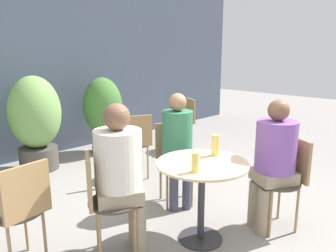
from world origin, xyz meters
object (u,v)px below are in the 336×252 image
object	(u,v)px
bistro_chair_4	(21,206)
seated_person_0	(274,155)
beer_glass_1	(215,145)
seated_person_1	(178,140)
potted_plant_2	(103,111)
bistro_chair_3	(185,119)
potted_plant_1	(36,119)
bistro_chair_2	(103,195)
beer_glass_0	(195,162)
bistro_chair_1	(174,154)
bistro_chair_5	(136,140)
seated_person_2	(121,168)
cafe_table_near	(202,180)
bistro_chair_0	(286,174)

from	to	relation	value
bistro_chair_4	seated_person_0	bearing A→B (deg)	143.71
beer_glass_1	seated_person_1	bearing A→B (deg)	78.73
seated_person_1	potted_plant_2	size ratio (longest dim) A/B	0.99
bistro_chair_3	beer_glass_1	xyz separation A→B (m)	(-1.72, -1.86, 0.28)
bistro_chair_3	bistro_chair_4	world-z (taller)	same
seated_person_0	potted_plant_1	distance (m)	3.18
bistro_chair_2	beer_glass_0	size ratio (longest dim) A/B	5.41
bistro_chair_1	beer_glass_0	xyz separation A→B (m)	(-0.63, -0.82, 0.27)
seated_person_1	potted_plant_1	distance (m)	2.22
bistro_chair_5	seated_person_2	size ratio (longest dim) A/B	0.69
bistro_chair_1	bistro_chair_4	size ratio (longest dim) A/B	1.00
cafe_table_near	bistro_chair_0	world-z (taller)	bistro_chair_0
bistro_chair_5	potted_plant_2	xyz separation A→B (m)	(0.40, 1.29, 0.16)
seated_person_1	beer_glass_0	size ratio (longest dim) A/B	7.64
cafe_table_near	beer_glass_1	distance (m)	0.34
bistro_chair_4	bistro_chair_5	size ratio (longest dim) A/B	1.00
bistro_chair_4	beer_glass_0	xyz separation A→B (m)	(1.03, -0.79, 0.27)
beer_glass_0	bistro_chair_0	bearing A→B (deg)	-18.76
beer_glass_1	bistro_chair_1	bearing A→B (deg)	74.94
potted_plant_2	bistro_chair_5	bearing A→B (deg)	-107.23
bistro_chair_1	seated_person_0	bearing A→B (deg)	-50.53
potted_plant_1	potted_plant_2	bearing A→B (deg)	0.52
bistro_chair_1	bistro_chair_4	bearing A→B (deg)	-148.89
bistro_chair_3	beer_glass_0	bearing A→B (deg)	-18.88
bistro_chair_1	seated_person_2	xyz separation A→B (m)	(-1.01, -0.38, 0.21)
bistro_chair_3	beer_glass_1	size ratio (longest dim) A/B	4.54
seated_person_1	potted_plant_1	world-z (taller)	potted_plant_1
bistro_chair_0	potted_plant_1	world-z (taller)	potted_plant_1
beer_glass_0	potted_plant_2	bearing A→B (deg)	68.33
cafe_table_near	bistro_chair_4	world-z (taller)	bistro_chair_4
bistro_chair_4	potted_plant_1	size ratio (longest dim) A/B	0.66
bistro_chair_4	seated_person_2	world-z (taller)	seated_person_2
seated_person_0	potted_plant_1	xyz separation A→B (m)	(-0.78, 3.09, -0.01)
bistro_chair_0	beer_glass_0	xyz separation A→B (m)	(-0.93, 0.32, 0.27)
cafe_table_near	potted_plant_1	world-z (taller)	potted_plant_1
seated_person_1	potted_plant_2	xyz separation A→B (m)	(0.58, 2.16, -0.04)
bistro_chair_3	bistro_chair_0	bearing A→B (deg)	0.42
bistro_chair_3	potted_plant_2	world-z (taller)	potted_plant_2
cafe_table_near	seated_person_0	bearing A→B (deg)	-30.04
bistro_chair_3	potted_plant_1	xyz separation A→B (m)	(-2.14, 0.85, 0.19)
bistro_chair_0	bistro_chair_5	distance (m)	1.90
bistro_chair_4	seated_person_0	distance (m)	2.11
bistro_chair_5	beer_glass_1	xyz separation A→B (m)	(-0.29, -1.43, 0.28)
bistro_chair_1	potted_plant_1	xyz separation A→B (m)	(-0.60, 2.03, 0.19)
seated_person_2	bistro_chair_4	bearing A→B (deg)	92.05
bistro_chair_4	potted_plant_1	world-z (taller)	potted_plant_1
bistro_chair_2	potted_plant_1	size ratio (longest dim) A/B	0.66
bistro_chair_4	beer_glass_0	world-z (taller)	beer_glass_0
bistro_chair_5	seated_person_0	size ratio (longest dim) A/B	0.71
bistro_chair_0	seated_person_0	size ratio (longest dim) A/B	0.71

